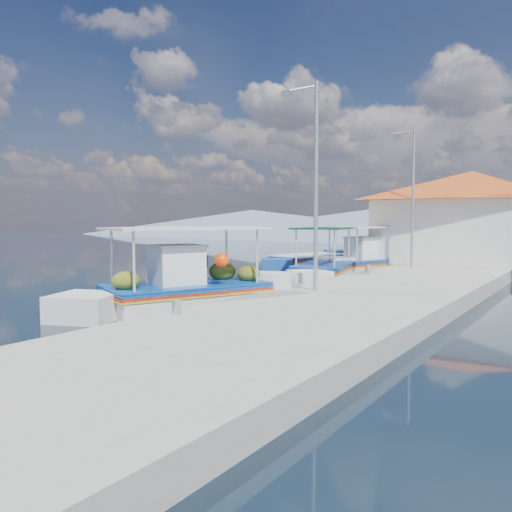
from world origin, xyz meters
The scene contains 10 objects.
ground centered at (0.00, 0.00, 0.00)m, with size 160.00×160.00×0.00m, color black.
quay centered at (5.90, 6.00, 0.25)m, with size 5.00×44.00×0.50m, color #9D9B93.
bollards centered at (3.80, 5.25, 0.65)m, with size 0.20×17.20×0.30m.
main_caique centered at (1.65, -0.26, 0.50)m, with size 4.27×7.34×2.62m.
caique_green_canopy centered at (1.76, 8.30, 0.37)m, with size 3.00×6.51×2.50m.
caique_blue_hull centered at (-0.77, 11.68, 0.34)m, with size 2.88×6.93×1.25m.
caique_far centered at (2.08, 11.94, 0.46)m, with size 3.36×6.90×2.51m.
harbor_building centered at (6.20, 15.00, 2.78)m, with size 10.49×10.49×4.40m.
lamp_post_near centered at (4.51, 2.00, 3.85)m, with size 1.21×0.14×6.00m.
lamp_post_far centered at (4.51, 11.00, 3.85)m, with size 1.21×0.14×6.00m.
Camera 1 is at (11.50, -11.22, 2.56)m, focal length 35.95 mm.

